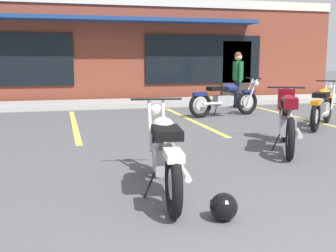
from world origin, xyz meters
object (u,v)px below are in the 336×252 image
motorcycle_foreground_classic (164,152)px  person_in_black_shirt (238,76)px  helmet_on_pavement (224,207)px  motorcycle_red_sportbike (288,117)px  motorcycle_black_cruiser (225,98)px  motorcycle_silver_naked (323,106)px

motorcycle_foreground_classic → person_in_black_shirt: size_ratio=1.26×
person_in_black_shirt → helmet_on_pavement: bearing=-114.6°
motorcycle_red_sportbike → motorcycle_black_cruiser: same height
motorcycle_silver_naked → person_in_black_shirt: 3.86m
motorcycle_red_sportbike → motorcycle_black_cruiser: bearing=82.4°
motorcycle_red_sportbike → motorcycle_black_cruiser: size_ratio=0.93×
helmet_on_pavement → motorcycle_black_cruiser: bearing=67.7°
motorcycle_silver_naked → helmet_on_pavement: 6.04m
person_in_black_shirt → motorcycle_black_cruiser: bearing=-122.9°
motorcycle_foreground_classic → motorcycle_silver_naked: bearing=38.5°
motorcycle_black_cruiser → helmet_on_pavement: size_ratio=8.04×
motorcycle_foreground_classic → motorcycle_silver_naked: 5.63m
motorcycle_foreground_classic → motorcycle_silver_naked: (4.41, 3.50, 0.00)m
motorcycle_red_sportbike → helmet_on_pavement: (-2.19, -2.65, -0.40)m
helmet_on_pavement → motorcycle_foreground_classic: bearing=109.4°
motorcycle_red_sportbike → helmet_on_pavement: motorcycle_red_sportbike is taller
helmet_on_pavement → motorcycle_red_sportbike: bearing=50.5°
motorcycle_foreground_classic → motorcycle_red_sportbike: 3.04m
motorcycle_foreground_classic → person_in_black_shirt: person_in_black_shirt is taller
motorcycle_black_cruiser → person_in_black_shirt: bearing=57.1°
person_in_black_shirt → helmet_on_pavement: size_ratio=6.44×
motorcycle_black_cruiser → helmet_on_pavement: bearing=-112.3°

